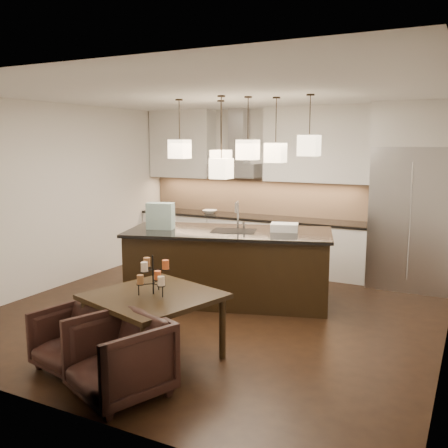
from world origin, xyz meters
The scene contains 36 objects.
floor centered at (0.00, 0.00, -0.01)m, with size 5.50×5.50×0.02m, color black.
ceiling centered at (0.00, 0.00, 2.81)m, with size 5.50×5.50×0.02m, color white.
wall_back centered at (0.00, 2.76, 1.40)m, with size 5.50×0.02×2.80m, color silver.
wall_front centered at (0.00, -2.76, 1.40)m, with size 5.50×0.02×2.80m, color silver.
wall_left centered at (-2.76, 0.00, 1.40)m, with size 0.02×5.50×2.80m, color silver.
refrigerator centered at (2.10, 2.38, 1.07)m, with size 1.20×0.72×2.15m, color #B7B7BA.
fridge_panel centered at (2.10, 2.38, 2.47)m, with size 1.26×0.72×0.65m, color silver.
lower_cabinets centered at (-0.62, 2.43, 0.44)m, with size 4.21×0.62×0.88m, color silver.
countertop centered at (-0.62, 2.43, 0.90)m, with size 4.21×0.66×0.04m, color black.
backsplash centered at (-0.62, 2.73, 1.24)m, with size 4.21×0.02×0.63m, color tan.
upper_cab_left centered at (-2.10, 2.57, 2.17)m, with size 1.25×0.35×1.25m, color silver.
upper_cab_right centered at (0.55, 2.57, 2.17)m, with size 1.86×0.35×1.25m, color silver.
hood_canopy centered at (-0.93, 2.48, 1.72)m, with size 0.90×0.52×0.24m, color #B7B7BA.
hood_chimney centered at (-0.93, 2.59, 2.32)m, with size 0.30×0.28×0.96m, color #B7B7BA.
fruit_bowl centered at (-1.41, 2.38, 0.95)m, with size 0.26×0.26×0.06m, color silver.
island_body centered at (-0.09, 0.53, 0.48)m, with size 2.72×1.09×0.96m, color black.
island_top centered at (-0.09, 0.53, 0.98)m, with size 2.81×1.18×0.04m, color black.
faucet centered at (-0.02, 0.66, 1.21)m, with size 0.11×0.26×0.41m, color silver, non-canonical shape.
tote_bag centered at (-1.01, 0.21, 1.19)m, with size 0.37×0.20×0.37m, color #245B48.
food_container centered at (0.61, 0.83, 1.06)m, with size 0.37×0.26×0.11m, color silver.
dining_table centered at (0.09, -1.55, 0.35)m, with size 1.15×1.15×0.69m, color black, non-canonical shape.
candelabra centered at (0.09, -1.55, 0.89)m, with size 0.33×0.33×0.41m, color black, non-canonical shape.
candle_a centered at (0.21, -1.59, 0.86)m, with size 0.07×0.07×0.09m, color beige.
candle_b centered at (0.06, -1.43, 0.86)m, with size 0.07×0.07×0.09m, color #DC5D2A.
candle_c centered at (0.00, -1.64, 0.86)m, with size 0.07×0.07×0.09m, color #976237.
candle_d centered at (0.21, -1.50, 1.00)m, with size 0.07×0.07×0.09m, color #DC5D2A.
candle_e centered at (-0.02, -1.50, 1.00)m, with size 0.07×0.07×0.09m, color #976237.
candle_f centered at (0.07, -1.67, 1.00)m, with size 0.07×0.07×0.09m, color beige.
armchair_left centered at (-0.50, -2.10, 0.30)m, with size 0.64×0.66×0.60m, color black.
armchair_right centered at (0.26, -2.32, 0.35)m, with size 0.76×0.78×0.71m, color black.
pendant_a centered at (-0.80, 0.41, 2.12)m, with size 0.24×0.24×0.26m, color beige.
pendant_b centered at (-0.38, 0.85, 1.97)m, with size 0.24×0.24×0.26m, color beige.
pendant_c centered at (0.22, 0.46, 2.12)m, with size 0.24×0.24×0.26m, color beige.
pendant_d centered at (0.51, 0.70, 2.08)m, with size 0.24×0.24×0.26m, color beige.
pendant_e centered at (1.03, 0.52, 2.17)m, with size 0.24×0.24×0.26m, color beige.
pendant_f centered at (-0.03, 0.18, 1.88)m, with size 0.24×0.24×0.26m, color beige.
Camera 1 is at (2.95, -5.57, 2.22)m, focal length 40.00 mm.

